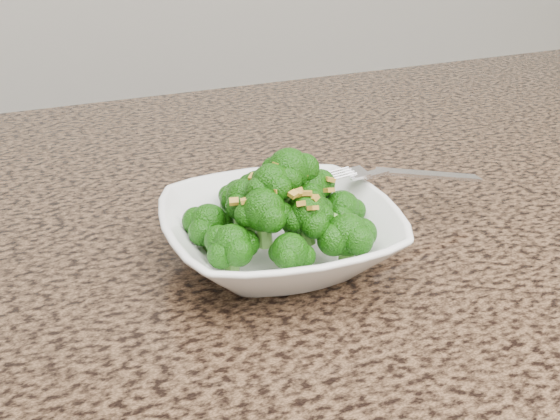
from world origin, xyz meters
name	(u,v)px	position (x,y,z in m)	size (l,w,h in m)	color
granite_counter	(290,253)	(0.00, 0.30, 0.89)	(1.64, 1.04, 0.03)	brown
bowl	(280,235)	(-0.03, 0.27, 0.93)	(0.21, 0.21, 0.05)	white
broccoli_pile	(280,175)	(-0.03, 0.27, 0.98)	(0.18, 0.18, 0.06)	#185A0A
garlic_topping	(280,136)	(-0.03, 0.27, 1.02)	(0.11, 0.11, 0.01)	gold
fork	(379,172)	(0.09, 0.29, 0.96)	(0.19, 0.03, 0.01)	silver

